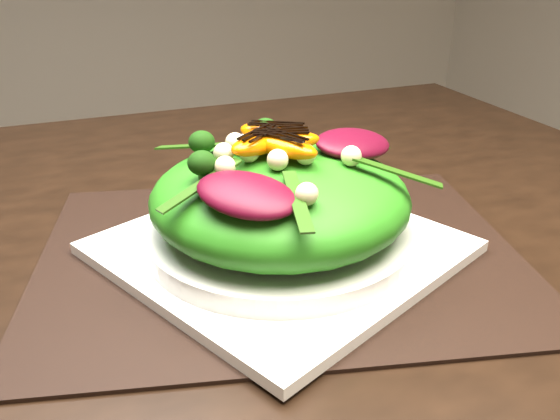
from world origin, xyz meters
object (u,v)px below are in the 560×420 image
object	(u,v)px
placemat	(280,254)
lettuce_mound	(280,197)
salad_bowl	(280,233)
plate_base	(280,247)
orange_segment	(273,138)

from	to	relation	value
placemat	lettuce_mound	distance (m)	0.06
salad_bowl	lettuce_mound	world-z (taller)	lettuce_mound
placemat	plate_base	bearing A→B (deg)	-90.00
plate_base	orange_segment	distance (m)	0.10
lettuce_mound	orange_segment	world-z (taller)	orange_segment
salad_bowl	orange_segment	xyz separation A→B (m)	(0.00, 0.02, 0.08)
salad_bowl	lettuce_mound	size ratio (longest dim) A/B	1.05
orange_segment	placemat	bearing A→B (deg)	-95.71
lettuce_mound	placemat	bearing A→B (deg)	0.00
lettuce_mound	plate_base	bearing A→B (deg)	-90.00
salad_bowl	orange_segment	distance (m)	0.09
orange_segment	plate_base	bearing A→B (deg)	-95.71
placemat	orange_segment	xyz separation A→B (m)	(0.00, 0.02, 0.11)
salad_bowl	lettuce_mound	xyz separation A→B (m)	(0.00, 0.00, 0.04)
plate_base	orange_segment	xyz separation A→B (m)	(0.00, 0.02, 0.10)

